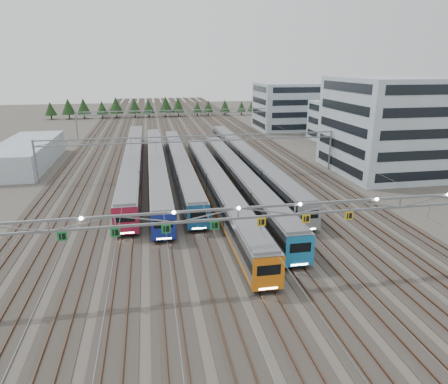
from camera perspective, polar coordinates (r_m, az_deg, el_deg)
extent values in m
plane|color=#47423A|center=(40.60, 1.92, -12.72)|extent=(400.00, 400.00, 0.00)
cube|color=#2D2823|center=(135.91, -7.32, 8.93)|extent=(54.00, 260.00, 0.08)
cube|color=brown|center=(136.82, -18.13, 8.31)|extent=(0.08, 260.00, 0.16)
cube|color=brown|center=(139.67, 3.30, 9.33)|extent=(0.08, 260.00, 0.16)
cube|color=brown|center=(135.85, -7.62, 8.97)|extent=(0.08, 260.00, 0.16)
cube|color=brown|center=(135.93, -7.01, 8.99)|extent=(0.08, 260.00, 0.16)
cube|color=black|center=(82.62, -12.74, 3.21)|extent=(2.66, 65.68, 0.40)
cube|color=#AAACB2|center=(82.17, -12.83, 4.52)|extent=(3.13, 67.02, 3.52)
cube|color=black|center=(82.08, -12.85, 4.81)|extent=(3.19, 66.69, 1.06)
cube|color=maroon|center=(82.51, -12.76, 3.52)|extent=(3.18, 66.69, 0.39)
cube|color=slate|center=(81.78, -12.92, 5.80)|extent=(2.82, 65.68, 0.28)
cube|color=maroon|center=(50.14, -13.92, -4.07)|extent=(3.15, 0.12, 3.52)
cube|color=black|center=(49.96, -13.95, -3.63)|extent=(2.35, 0.10, 1.06)
cube|color=white|center=(50.67, -13.79, -5.70)|extent=(1.88, 0.06, 0.17)
cube|color=black|center=(78.64, -9.54, 2.66)|extent=(2.51, 62.55, 0.38)
cube|color=#AAACB2|center=(78.19, -9.61, 3.96)|extent=(2.95, 63.83, 3.32)
cube|color=black|center=(78.10, -9.63, 4.25)|extent=(3.01, 63.51, 1.00)
cube|color=navy|center=(78.53, -9.56, 2.98)|extent=(3.00, 63.51, 0.37)
cube|color=slate|center=(77.80, -9.68, 5.23)|extent=(2.66, 62.55, 0.26)
cube|color=navy|center=(47.81, -8.64, -4.98)|extent=(2.97, 0.12, 3.32)
cube|color=black|center=(47.63, -8.66, -4.56)|extent=(2.21, 0.10, 1.00)
cube|color=white|center=(48.33, -8.56, -6.60)|extent=(1.77, 0.06, 0.16)
cube|color=black|center=(78.19, -6.23, 2.72)|extent=(2.47, 56.63, 0.37)
cube|color=#AAACB2|center=(77.74, -6.28, 4.01)|extent=(2.91, 57.78, 3.28)
cube|color=black|center=(77.65, -6.29, 4.29)|extent=(2.97, 57.49, 0.99)
cube|color=#1B5694|center=(78.08, -6.24, 3.03)|extent=(2.96, 57.49, 0.36)
cube|color=slate|center=(77.35, -6.32, 5.26)|extent=(2.62, 56.63, 0.26)
cube|color=#1B5694|center=(50.29, -3.62, -3.67)|extent=(2.93, 0.12, 3.28)
cube|color=black|center=(50.12, -3.62, -3.26)|extent=(2.18, 0.10, 0.99)
cube|color=white|center=(50.78, -3.58, -5.20)|extent=(1.75, 0.06, 0.16)
cube|color=black|center=(64.38, -1.15, -0.48)|extent=(2.56, 57.29, 0.39)
cube|color=#AAACB2|center=(63.82, -1.16, 1.12)|extent=(3.02, 58.45, 3.39)
cube|color=black|center=(63.70, -1.16, 1.47)|extent=(3.08, 58.16, 1.02)
cube|color=orange|center=(64.24, -1.15, -0.10)|extent=(3.07, 58.16, 0.38)
cube|color=slate|center=(63.32, -1.17, 2.69)|extent=(2.71, 57.29, 0.27)
cube|color=orange|center=(37.47, 6.39, -11.55)|extent=(3.04, 0.12, 3.39)
cube|color=black|center=(37.25, 6.43, -11.03)|extent=(2.26, 0.10, 1.02)
cube|color=white|center=(38.17, 6.34, -13.54)|extent=(1.81, 0.06, 0.16)
cube|color=black|center=(68.34, 2.11, 0.60)|extent=(2.60, 56.31, 0.39)
cube|color=#AAACB2|center=(67.80, 2.13, 2.14)|extent=(3.06, 57.46, 3.44)
cube|color=black|center=(67.69, 2.13, 2.48)|extent=(3.12, 57.17, 1.04)
cube|color=#1C84C8|center=(68.21, 2.11, 0.97)|extent=(3.11, 57.17, 0.38)
cube|color=slate|center=(67.33, 2.15, 3.64)|extent=(2.75, 56.31, 0.27)
cube|color=#1C84C8|center=(42.04, 10.81, -8.30)|extent=(3.08, 0.12, 3.44)
cube|color=black|center=(41.84, 10.85, -7.81)|extent=(2.29, 0.10, 1.04)
cube|color=white|center=(42.67, 10.72, -10.15)|extent=(1.83, 0.06, 0.16)
cube|color=black|center=(81.33, 3.23, 3.39)|extent=(2.64, 64.54, 0.40)
cube|color=#AAACB2|center=(80.87, 3.26, 4.72)|extent=(3.11, 65.86, 3.50)
cube|color=black|center=(80.78, 3.26, 5.01)|extent=(3.17, 65.53, 1.05)
cube|color=gray|center=(81.22, 3.24, 3.71)|extent=(3.16, 65.53, 0.39)
cube|color=slate|center=(80.48, 3.28, 6.01)|extent=(2.80, 64.54, 0.28)
cube|color=gray|center=(50.92, 12.08, -3.61)|extent=(3.13, 0.12, 3.50)
cube|color=black|center=(50.75, 12.13, -3.18)|extent=(2.33, 0.10, 1.05)
cube|color=white|center=(51.44, 12.00, -5.21)|extent=(1.86, 0.06, 0.17)
cube|color=gray|center=(37.25, 2.04, -2.33)|extent=(56.00, 0.22, 0.22)
cube|color=gray|center=(37.61, 2.03, -3.76)|extent=(56.00, 0.22, 0.22)
cube|color=#197F35|center=(37.74, -22.11, -5.87)|extent=(0.85, 0.06, 0.85)
cube|color=#197F35|center=(37.05, -15.27, -5.59)|extent=(0.85, 0.06, 0.85)
cube|color=#197F35|center=(36.90, -8.27, -5.22)|extent=(0.85, 0.06, 0.85)
cube|color=#197F35|center=(37.29, -1.33, -4.77)|extent=(0.85, 0.06, 0.85)
cube|color=gold|center=(38.21, 5.36, -4.28)|extent=(0.85, 0.06, 0.85)
cube|color=gold|center=(39.63, 11.65, -3.76)|extent=(0.85, 0.06, 0.85)
cube|color=gold|center=(41.49, 17.43, -3.24)|extent=(0.85, 0.06, 0.85)
cylinder|color=gray|center=(78.61, -25.34, 3.86)|extent=(0.36, 0.36, 8.00)
cylinder|color=gray|center=(83.95, 14.90, 5.77)|extent=(0.36, 0.36, 8.00)
cube|color=gray|center=(75.61, -4.63, 7.97)|extent=(56.00, 0.22, 0.22)
cube|color=gray|center=(75.79, -4.61, 7.23)|extent=(56.00, 0.22, 0.22)
cylinder|color=gray|center=(121.96, -20.32, 8.86)|extent=(0.36, 0.36, 8.00)
cylinder|color=gray|center=(125.47, 6.13, 10.07)|extent=(0.36, 0.36, 8.00)
cube|color=gray|center=(120.06, -7.00, 11.52)|extent=(56.00, 0.22, 0.22)
cube|color=gray|center=(120.17, -6.98, 11.05)|extent=(56.00, 0.22, 0.22)
cube|color=#93A7AF|center=(84.68, 21.98, 8.74)|extent=(18.00, 22.00, 18.31)
cube|color=#93A7AF|center=(116.34, 16.51, 9.57)|extent=(14.00, 16.00, 10.87)
cube|color=#93A7AF|center=(135.72, 9.61, 11.97)|extent=(22.00, 18.00, 14.88)
cube|color=#93A7AF|center=(94.86, -26.38, 4.91)|extent=(10.00, 30.00, 4.96)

